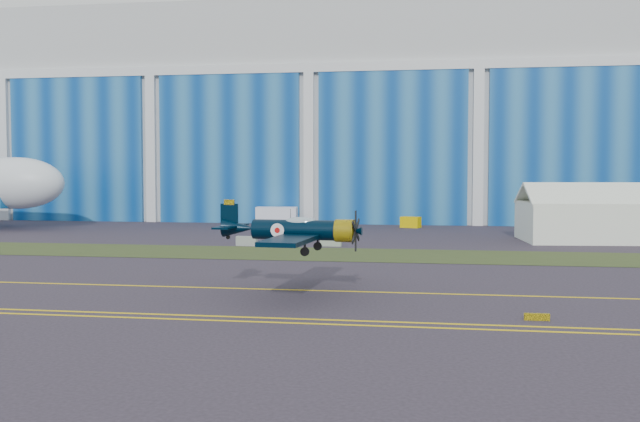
% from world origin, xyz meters
% --- Properties ---
extents(ground, '(260.00, 260.00, 0.00)m').
position_xyz_m(ground, '(0.00, 0.00, 0.00)').
color(ground, '#332C37').
rests_on(ground, ground).
extents(grass_median, '(260.00, 10.00, 0.02)m').
position_xyz_m(grass_median, '(0.00, 14.00, 0.02)').
color(grass_median, '#475128').
rests_on(grass_median, ground).
extents(hangar, '(220.00, 45.70, 30.00)m').
position_xyz_m(hangar, '(0.00, 71.79, 14.96)').
color(hangar, silver).
rests_on(hangar, ground).
extents(taxiway_centreline, '(200.00, 0.20, 0.02)m').
position_xyz_m(taxiway_centreline, '(0.00, -5.00, 0.01)').
color(taxiway_centreline, yellow).
rests_on(taxiway_centreline, ground).
extents(edge_line_near, '(80.00, 0.20, 0.02)m').
position_xyz_m(edge_line_near, '(0.00, -14.50, 0.01)').
color(edge_line_near, yellow).
rests_on(edge_line_near, ground).
extents(edge_line_far, '(80.00, 0.20, 0.02)m').
position_xyz_m(edge_line_far, '(0.00, -13.50, 0.01)').
color(edge_line_far, yellow).
rests_on(edge_line_far, ground).
extents(guard_board_right, '(1.20, 0.15, 0.35)m').
position_xyz_m(guard_board_right, '(22.00, -12.00, 0.17)').
color(guard_board_right, yellow).
rests_on(guard_board_right, ground).
extents(warbird, '(10.31, 12.13, 3.40)m').
position_xyz_m(warbird, '(9.06, -6.18, 3.72)').
color(warbird, black).
rests_on(warbird, ground).
extents(tent, '(13.66, 10.60, 5.95)m').
position_xyz_m(tent, '(31.88, 29.64, 2.97)').
color(tent, white).
rests_on(tent, ground).
extents(shipping_container, '(5.48, 2.56, 2.31)m').
position_xyz_m(shipping_container, '(-3.92, 47.02, 1.15)').
color(shipping_container, white).
rests_on(shipping_container, ground).
extents(tug, '(2.65, 2.10, 1.35)m').
position_xyz_m(tug, '(13.66, 44.56, 0.68)').
color(tug, '#DCBA00').
rests_on(tug, ground).
extents(barrier_a, '(2.04, 0.76, 0.90)m').
position_xyz_m(barrier_a, '(-0.72, 19.75, 0.45)').
color(barrier_a, gray).
rests_on(barrier_a, ground).
extents(barrier_b, '(2.07, 0.90, 0.90)m').
position_xyz_m(barrier_b, '(2.51, 19.51, 0.45)').
color(barrier_b, gray).
rests_on(barrier_b, ground).
extents(barrier_c, '(2.03, 0.72, 0.90)m').
position_xyz_m(barrier_c, '(7.18, 20.74, 0.45)').
color(barrier_c, gray).
rests_on(barrier_c, ground).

